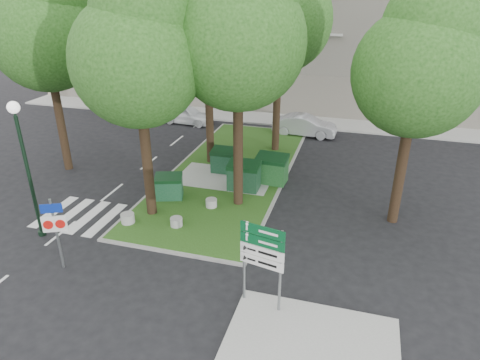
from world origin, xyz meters
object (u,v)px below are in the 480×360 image
at_px(tree_median_mid, 209,39).
at_px(dumpster_a, 169,187).
at_px(bollard_mid, 176,222).
at_px(tree_median_near_left, 139,49).
at_px(traffic_sign_pole, 55,225).
at_px(litter_bin, 278,170).
at_px(tree_median_near_right, 240,28).
at_px(bollard_right, 211,203).
at_px(tree_street_right, 422,60).
at_px(car_silver, 305,125).
at_px(tree_median_far, 282,8).
at_px(dumpster_d, 272,169).
at_px(tree_street_left, 45,26).
at_px(bollard_left, 128,218).
at_px(street_lamp, 24,155).
at_px(dumpster_c, 244,176).
at_px(car_white, 187,114).
at_px(dumpster_b, 225,160).

xyz_separation_m(tree_median_mid, dumpster_a, (-0.44, -4.96, -6.28)).
relative_size(dumpster_a, bollard_mid, 2.91).
height_order(tree_median_near_left, traffic_sign_pole, tree_median_near_left).
bearing_deg(tree_median_mid, litter_bin, -13.71).
distance_m(tree_median_near_right, traffic_sign_pole, 10.27).
relative_size(tree_median_near_left, tree_median_near_right, 0.92).
relative_size(bollard_right, bollard_mid, 1.02).
distance_m(tree_street_right, dumpster_a, 12.22).
xyz_separation_m(tree_median_mid, tree_street_right, (10.00, -4.00, 0.00)).
xyz_separation_m(tree_median_mid, car_silver, (4.41, 6.44, -6.27)).
bearing_deg(tree_median_far, dumpster_d, -81.61).
distance_m(tree_street_left, dumpster_d, 13.34).
distance_m(bollard_left, street_lamp, 4.80).
height_order(tree_median_mid, dumpster_c, tree_median_mid).
bearing_deg(traffic_sign_pole, bollard_mid, 27.27).
distance_m(tree_median_mid, street_lamp, 10.86).
relative_size(tree_median_mid, tree_median_far, 0.84).
bearing_deg(tree_street_left, bollard_right, -13.70).
relative_size(tree_street_right, dumpster_d, 6.01).
height_order(tree_median_near_right, dumpster_c, tree_median_near_right).
bearing_deg(street_lamp, tree_median_near_right, 34.09).
bearing_deg(car_white, tree_street_left, 166.23).
xyz_separation_m(dumpster_d, bollard_right, (-2.10, -3.44, -0.53)).
xyz_separation_m(tree_street_right, car_silver, (-5.59, 10.44, -6.28)).
xyz_separation_m(bollard_right, traffic_sign_pole, (-3.77, -5.79, 1.52)).
relative_size(dumpster_b, traffic_sign_pole, 0.51).
bearing_deg(bollard_left, tree_street_left, 143.59).
xyz_separation_m(tree_street_left, dumpster_c, (10.26, -0.02, -6.83)).
distance_m(bollard_left, bollard_right, 3.83).
height_order(bollard_mid, street_lamp, street_lamp).
distance_m(dumpster_b, dumpster_d, 2.82).
bearing_deg(tree_median_near_right, tree_median_far, 88.47).
xyz_separation_m(dumpster_a, car_white, (-3.98, 11.68, -0.01)).
bearing_deg(tree_median_near_left, dumpster_c, 46.87).
relative_size(tree_median_near_left, dumpster_d, 6.29).
relative_size(tree_street_left, street_lamp, 1.92).
bearing_deg(car_silver, traffic_sign_pole, 162.31).
relative_size(tree_median_near_right, tree_street_right, 1.14).
distance_m(bollard_right, bollard_mid, 2.21).
xyz_separation_m(bollard_left, street_lamp, (-3.05, -1.75, 3.26)).
bearing_deg(tree_median_near_left, litter_bin, 50.01).
height_order(tree_street_left, bollard_mid, tree_street_left).
distance_m(dumpster_b, traffic_sign_pole, 10.40).
bearing_deg(dumpster_b, car_silver, 65.76).
bearing_deg(dumpster_d, dumpster_c, -130.89).
height_order(dumpster_c, dumpster_d, dumpster_d).
bearing_deg(litter_bin, dumpster_c, -123.82).
bearing_deg(dumpster_b, tree_street_right, -18.77).
bearing_deg(bollard_right, dumpster_c, 67.20).
xyz_separation_m(tree_median_near_left, dumpster_b, (1.66, 5.30, -6.56)).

